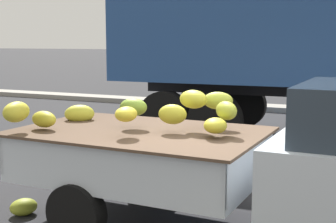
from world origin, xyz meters
The scene contains 3 objects.
curb_strip centered at (0.00, 9.65, 0.08)m, with size 80.00×0.80×0.16m, color gray.
pickup_truck centered at (0.95, -0.03, 0.88)m, with size 4.88×1.91×1.70m.
fallen_banana_bunch_near_tailgate centered at (-2.34, -0.38, 0.10)m, with size 0.33×0.26×0.20m, color #929E29.
Camera 1 is at (1.55, -4.68, 2.08)m, focal length 51.05 mm.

